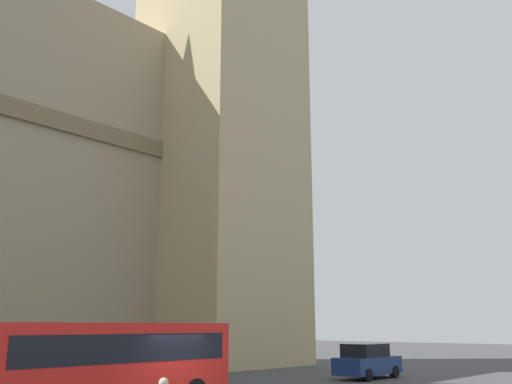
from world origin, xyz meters
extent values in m
cube|color=tan|center=(16.89, 16.00, 26.76)|extent=(10.24, 10.24, 53.53)
cube|color=red|center=(-1.84, 2.00, 1.65)|extent=(8.82, 2.50, 2.50)
cube|color=black|center=(-1.84, 2.00, 2.10)|extent=(8.12, 2.54, 0.90)
cube|color=navy|center=(14.90, 2.23, 0.70)|extent=(4.40, 1.80, 0.90)
cube|color=black|center=(14.70, 2.23, 1.50)|extent=(2.46, 1.66, 0.70)
cylinder|color=black|center=(16.31, 1.42, 0.32)|extent=(0.64, 0.30, 0.64)
cylinder|color=black|center=(13.49, 1.42, 0.32)|extent=(0.64, 0.30, 0.64)
sphere|color=beige|center=(-4.79, -4.50, 1.58)|extent=(0.22, 0.22, 0.22)
camera|label=1|loc=(-13.22, -14.81, 2.81)|focal=39.85mm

